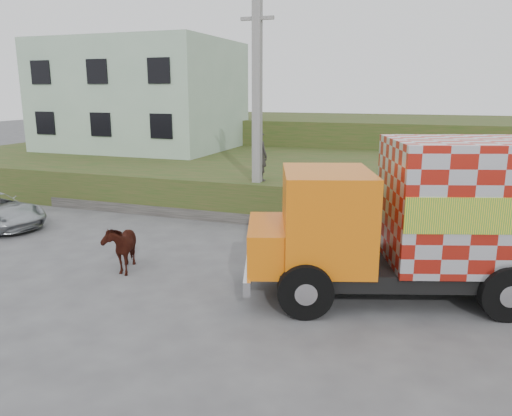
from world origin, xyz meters
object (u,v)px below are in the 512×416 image
at_px(cargo_truck, 449,218).
at_px(cow, 121,246).
at_px(utility_pole, 257,111).
at_px(pedestrian, 260,156).

relative_size(cargo_truck, cow, 5.50).
distance_m(utility_pole, cargo_truck, 8.51).
bearing_deg(pedestrian, cow, 98.28).
bearing_deg(cargo_truck, utility_pole, 123.95).
height_order(cargo_truck, cow, cargo_truck).
bearing_deg(cow, cargo_truck, -17.03).
relative_size(utility_pole, cow, 5.01).
bearing_deg(utility_pole, pedestrian, 92.31).
relative_size(cargo_truck, pedestrian, 4.74).
relative_size(utility_pole, pedestrian, 4.33).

